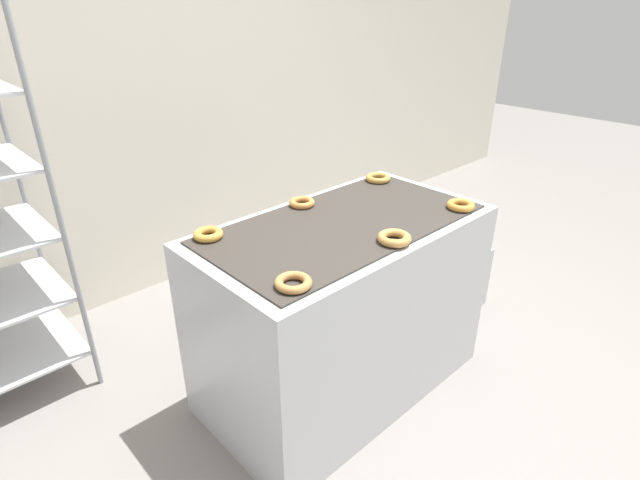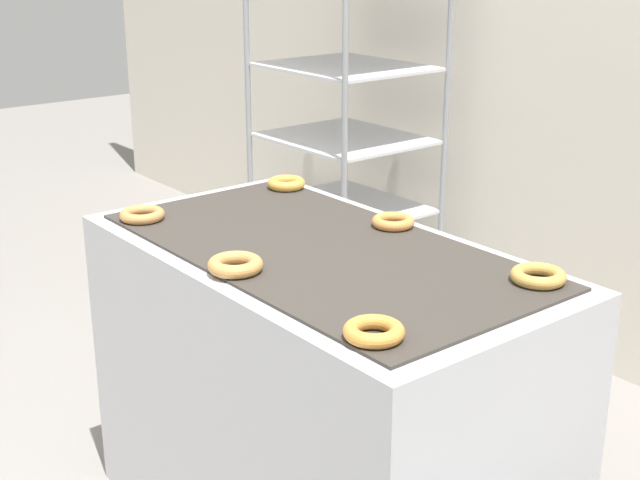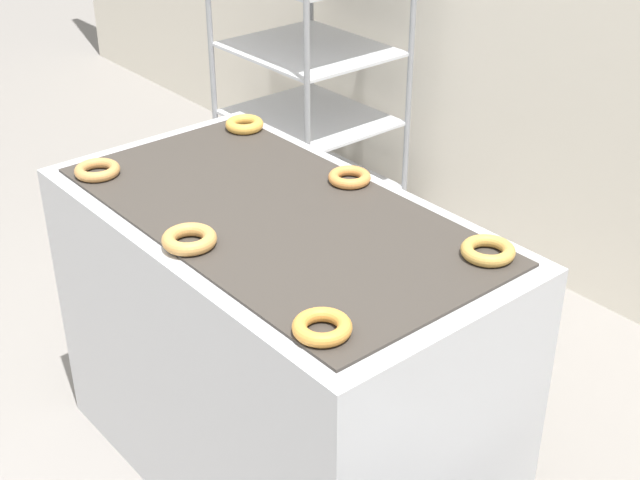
% 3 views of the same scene
% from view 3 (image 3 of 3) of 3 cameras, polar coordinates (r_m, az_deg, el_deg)
% --- Properties ---
extents(fryer_machine, '(1.30, 0.71, 0.87)m').
position_cam_3_polar(fryer_machine, '(2.51, -2.64, -7.06)').
color(fryer_machine, '#B7BABF').
rests_on(fryer_machine, ground_plane).
extents(baking_rack_cart, '(0.67, 0.58, 1.86)m').
position_cam_3_polar(baking_rack_cart, '(3.77, -0.71, 14.31)').
color(baking_rack_cart, gray).
rests_on(baking_rack_cart, ground_plane).
extents(donut_near_left, '(0.13, 0.13, 0.03)m').
position_cam_3_polar(donut_near_left, '(2.55, -14.07, 4.36)').
color(donut_near_left, '#BC8447').
rests_on(donut_near_left, fryer_machine).
extents(donut_near_center, '(0.13, 0.13, 0.03)m').
position_cam_3_polar(donut_near_center, '(2.14, -8.37, 0.05)').
color(donut_near_center, tan).
rests_on(donut_near_center, fryer_machine).
extents(donut_near_right, '(0.12, 0.12, 0.03)m').
position_cam_3_polar(donut_near_right, '(1.81, 0.13, -5.59)').
color(donut_near_right, gold).
rests_on(donut_near_right, fryer_machine).
extents(donut_far_left, '(0.12, 0.12, 0.03)m').
position_cam_3_polar(donut_far_left, '(2.78, -4.86, 7.39)').
color(donut_far_left, gold).
rests_on(donut_far_left, fryer_machine).
extents(donut_far_center, '(0.12, 0.12, 0.03)m').
position_cam_3_polar(donut_far_center, '(2.43, 1.90, 4.03)').
color(donut_far_center, '#CF8540').
rests_on(donut_far_center, fryer_machine).
extents(donut_far_right, '(0.13, 0.13, 0.03)m').
position_cam_3_polar(donut_far_right, '(2.11, 10.70, -0.67)').
color(donut_far_right, '#C19344').
rests_on(donut_far_right, fryer_machine).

